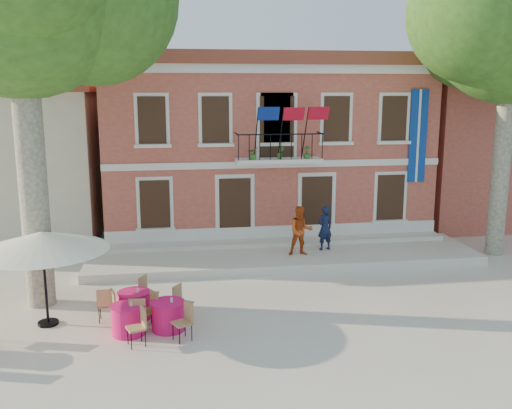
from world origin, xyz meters
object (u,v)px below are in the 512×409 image
Objects in this scene: pedestrian_navy at (325,228)px; cafe_table_3 at (128,318)px; cafe_table_1 at (168,314)px; patio_umbrella at (42,241)px; cafe_table_0 at (135,304)px; pedestrian_orange at (301,231)px.

pedestrian_navy is 0.84× the size of cafe_table_3.
cafe_table_1 is at bearing 28.45° from pedestrian_navy.
cafe_table_3 is at bearing -174.43° from cafe_table_1.
patio_umbrella reaches higher than cafe_table_1.
cafe_table_1 is at bearing -44.38° from cafe_table_0.
cafe_table_0 is at bearing 135.62° from cafe_table_1.
patio_umbrella is at bearing 165.03° from cafe_table_1.
cafe_table_0 is at bearing -140.76° from pedestrian_orange.
cafe_table_3 is at bearing -23.60° from patio_umbrella.
cafe_table_3 is (-0.10, -0.97, -0.01)m from cafe_table_0.
pedestrian_orange is 0.90× the size of cafe_table_3.
pedestrian_orange is (-1.03, -0.54, 0.06)m from pedestrian_navy.
patio_umbrella reaches higher than pedestrian_orange.
patio_umbrella reaches higher than cafe_table_3.
pedestrian_navy is (8.84, 4.85, -1.15)m from patio_umbrella.
cafe_table_1 is at bearing -130.48° from pedestrian_orange.
cafe_table_0 and cafe_table_1 have the same top height.
pedestrian_orange is at bearing 37.55° from cafe_table_0.
cafe_table_3 is (-1.00, -0.10, -0.01)m from cafe_table_1.
pedestrian_orange is 7.76m from cafe_table_3.
cafe_table_1 is (0.90, -0.88, 0.00)m from cafe_table_0.
cafe_table_0 is 0.98m from cafe_table_3.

